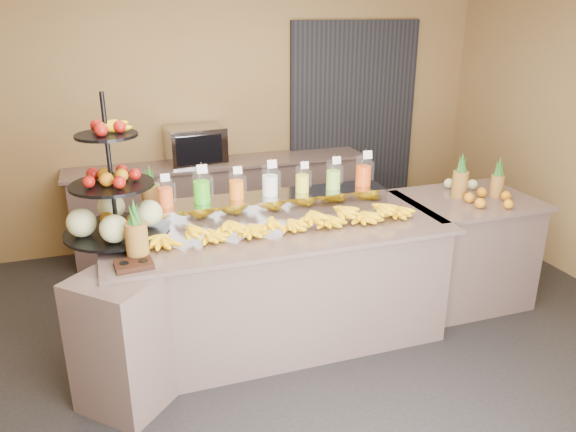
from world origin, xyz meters
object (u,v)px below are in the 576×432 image
pitcher_tray (270,205)px  condiment_caddy (134,265)px  fruit_stand (122,204)px  banana_heap (290,219)px  right_fruit_pile (483,192)px  oven_warmer (196,145)px

pitcher_tray → condiment_caddy: 1.25m
fruit_stand → condiment_caddy: size_ratio=4.43×
fruit_stand → condiment_caddy: fruit_stand is taller
banana_heap → right_fruit_pile: (1.71, 0.09, -0.01)m
pitcher_tray → fruit_stand: 1.11m
pitcher_tray → oven_warmer: bearing=99.1°
banana_heap → fruit_stand: (-1.13, 0.21, 0.17)m
oven_warmer → right_fruit_pile: bearing=-47.9°
banana_heap → pitcher_tray: bearing=96.7°
right_fruit_pile → condiment_caddy: bearing=-172.3°
banana_heap → oven_warmer: 2.04m
fruit_stand → oven_warmer: fruit_stand is taller
fruit_stand → right_fruit_pile: (2.84, -0.12, -0.18)m
banana_heap → condiment_caddy: 1.15m
banana_heap → condiment_caddy: size_ratio=8.85×
banana_heap → fruit_stand: 1.16m
condiment_caddy → oven_warmer: oven_warmer is taller
banana_heap → condiment_caddy: bearing=-165.4°
condiment_caddy → right_fruit_pile: 2.85m
condiment_caddy → pitcher_tray: bearing=30.7°
pitcher_tray → condiment_caddy: (-1.07, -0.64, -0.06)m
right_fruit_pile → banana_heap: bearing=-176.9°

